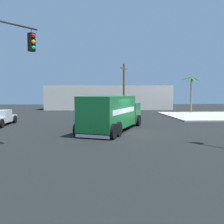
{
  "coord_description": "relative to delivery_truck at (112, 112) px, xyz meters",
  "views": [
    {
      "loc": [
        -2.02,
        -17.92,
        2.87
      ],
      "look_at": [
        -1.06,
        1.42,
        1.44
      ],
      "focal_mm": 39.28,
      "sensor_mm": 36.0,
      "label": 1
    }
  ],
  "objects": [
    {
      "name": "building_backdrop",
      "position": [
        0.66,
        26.99,
        0.76
      ],
      "size": [
        22.78,
        6.0,
        4.38
      ],
      "primitive_type": "cube",
      "color": "beige",
      "rests_on": "ground"
    },
    {
      "name": "utility_pole",
      "position": [
        2.78,
        19.24,
        2.46
      ],
      "size": [
        1.29,
        1.92,
        7.51
      ],
      "color": "brown",
      "rests_on": "ground"
    },
    {
      "name": "sidewalk_corner_far",
      "position": [
        13.79,
        11.74,
        -1.36
      ],
      "size": [
        12.11,
        12.11,
        0.14
      ],
      "primitive_type": "cube",
      "color": "#B2ADA0",
      "rests_on": "ground"
    },
    {
      "name": "delivery_truck",
      "position": [
        0.0,
        0.0,
        0.0
      ],
      "size": [
        5.56,
        8.71,
        2.71
      ],
      "color": "#146B2D",
      "rests_on": "ground"
    },
    {
      "name": "palm_tree_far",
      "position": [
        12.61,
        16.94,
        2.16
      ],
      "size": [
        2.55,
        2.31,
        5.32
      ],
      "color": "#7A6647",
      "rests_on": "sidewalk_corner_far"
    },
    {
      "name": "ground_plane",
      "position": [
        1.05,
        -1.0,
        -1.43
      ],
      "size": [
        100.0,
        100.0,
        0.0
      ],
      "primitive_type": "plane",
      "color": "black"
    }
  ]
}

